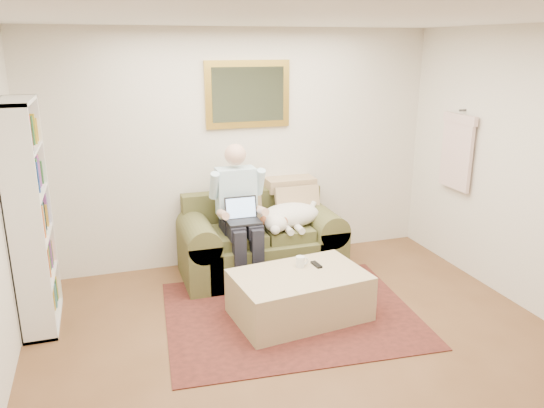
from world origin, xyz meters
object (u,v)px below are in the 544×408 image
ottoman (299,295)px  seated_man (241,216)px  sofa (261,247)px  laptop (242,215)px  coffee_mug (300,262)px  sleeping_dog (290,215)px  bookshelf (30,217)px

ottoman → seated_man: bearing=108.6°
sofa → laptop: (-0.26, -0.22, 0.46)m
laptop → coffee_mug: (0.37, -0.69, -0.28)m
sleeping_dog → bookshelf: bookshelf is taller
seated_man → laptop: 0.08m
laptop → sleeping_dog: size_ratio=0.47×
seated_man → bookshelf: 1.98m
seated_man → bookshelf: bearing=-172.0°
seated_man → ottoman: bearing=-71.4°
seated_man → laptop: seated_man is taller
coffee_mug → sofa: bearing=96.8°
ottoman → bookshelf: bearing=164.2°
laptop → sleeping_dog: 0.59m
laptop → ottoman: 1.05m
ottoman → coffee_mug: size_ratio=11.82×
sofa → sleeping_dog: 0.48m
sofa → coffee_mug: size_ratio=17.18×
ottoman → laptop: bearing=109.9°
sofa → seated_man: (-0.26, -0.16, 0.43)m
ottoman → sleeping_dog: bearing=75.1°
seated_man → laptop: (0.00, -0.07, 0.04)m
seated_man → sleeping_dog: (0.57, 0.07, -0.07)m
seated_man → bookshelf: size_ratio=0.72×
sleeping_dog → coffee_mug: (-0.20, -0.83, -0.18)m
sofa → seated_man: 0.52m
ottoman → bookshelf: size_ratio=0.59×
sofa → bookshelf: 2.35m
sofa → seated_man: bearing=-148.5°
ottoman → bookshelf: bookshelf is taller
laptop → sleeping_dog: laptop is taller
seated_man → laptop: size_ratio=4.33×
sofa → ottoman: sofa is taller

